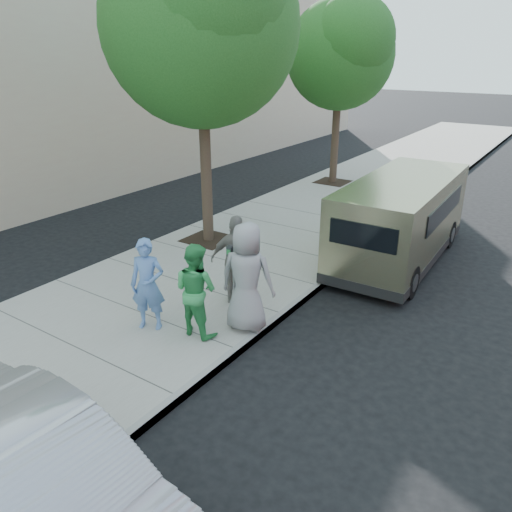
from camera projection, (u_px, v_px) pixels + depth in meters
name	position (u px, v px, depth m)	size (l,w,h in m)	color
ground	(222.00, 301.00, 10.49)	(120.00, 120.00, 0.00)	black
sidewalk	(186.00, 286.00, 10.98)	(5.00, 60.00, 0.15)	gray
curb_face	(281.00, 316.00, 9.72)	(0.12, 60.00, 0.16)	gray
tree_near	(202.00, 18.00, 11.36)	(4.62, 4.60, 7.53)	black
tree_far	(342.00, 50.00, 17.44)	(3.92, 3.80, 6.49)	black
parking_meter	(234.00, 265.00, 9.43)	(0.27, 0.10, 1.33)	gray
van	(402.00, 218.00, 12.11)	(2.02, 5.66, 2.08)	tan
sedan	(38.00, 503.00, 4.91)	(1.59, 4.56, 1.50)	#A5A6AC
person_officer	(148.00, 285.00, 8.89)	(0.63, 0.41, 1.72)	#587FBC
person_green_shirt	(196.00, 290.00, 8.71)	(0.83, 0.65, 1.71)	green
person_gray_shirt	(247.00, 277.00, 8.81)	(0.99, 0.64, 2.02)	gray
person_striped_polo	(237.00, 260.00, 9.78)	(1.06, 0.44, 1.82)	slate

